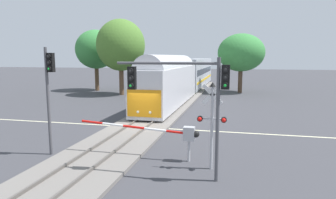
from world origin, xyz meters
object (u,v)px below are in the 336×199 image
(traffic_signal_near_right, at_px, (187,88))
(pine_left_background, at_px, (96,49))
(crossing_gate_near, at_px, (174,133))
(oak_behind_train, at_px, (121,45))
(traffic_signal_median, at_px, (49,84))
(elm_centre_background, at_px, (241,53))
(commuter_train, at_px, (186,75))
(crossing_signal_mast, at_px, (212,117))

(traffic_signal_near_right, distance_m, pine_left_background, 36.34)
(crossing_gate_near, relative_size, oak_behind_train, 0.62)
(traffic_signal_median, relative_size, elm_centre_background, 0.67)
(pine_left_background, bearing_deg, commuter_train, -6.14)
(traffic_signal_median, bearing_deg, crossing_signal_mast, -1.19)
(crossing_signal_mast, height_order, oak_behind_train, oak_behind_train)
(commuter_train, xyz_separation_m, oak_behind_train, (-8.69, -2.53, 4.05))
(traffic_signal_near_right, bearing_deg, crossing_gate_near, 115.73)
(crossing_gate_near, distance_m, crossing_signal_mast, 2.42)
(commuter_train, height_order, traffic_signal_median, traffic_signal_median)
(traffic_signal_median, height_order, oak_behind_train, oak_behind_train)
(traffic_signal_near_right, height_order, pine_left_background, pine_left_background)
(traffic_signal_median, bearing_deg, traffic_signal_near_right, -11.37)
(elm_centre_background, height_order, pine_left_background, pine_left_background)
(crossing_signal_mast, relative_size, traffic_signal_near_right, 0.79)
(crossing_signal_mast, relative_size, traffic_signal_median, 0.72)
(commuter_train, bearing_deg, pine_left_background, 173.86)
(commuter_train, bearing_deg, elm_centre_background, 27.88)
(oak_behind_train, bearing_deg, crossing_signal_mast, -59.84)
(elm_centre_background, bearing_deg, traffic_signal_near_right, -94.21)
(commuter_train, relative_size, oak_behind_train, 4.06)
(traffic_signal_median, height_order, elm_centre_background, elm_centre_background)
(elm_centre_background, relative_size, pine_left_background, 0.92)
(crossing_gate_near, xyz_separation_m, elm_centre_background, (3.48, 30.81, 4.42))
(traffic_signal_near_right, relative_size, elm_centre_background, 0.61)
(crossing_signal_mast, xyz_separation_m, pine_left_background, (-20.38, 29.25, 3.85))
(traffic_signal_near_right, distance_m, elm_centre_background, 33.13)
(crossing_signal_mast, xyz_separation_m, traffic_signal_median, (-8.59, 0.18, 1.34))
(traffic_signal_median, relative_size, oak_behind_train, 0.56)
(commuter_train, distance_m, oak_behind_train, 9.92)
(crossing_signal_mast, bearing_deg, oak_behind_train, 120.16)
(crossing_gate_near, relative_size, crossing_signal_mast, 1.56)
(crossing_gate_near, relative_size, traffic_signal_median, 1.12)
(commuter_train, distance_m, crossing_signal_mast, 28.33)
(elm_centre_background, xyz_separation_m, pine_left_background, (-21.87, -2.37, 0.53))
(crossing_gate_near, xyz_separation_m, traffic_signal_median, (-6.60, -0.64, 2.44))
(crossing_gate_near, xyz_separation_m, oak_behind_train, (-12.63, 24.35, 5.39))
(traffic_signal_median, relative_size, pine_left_background, 0.62)
(commuter_train, relative_size, pine_left_background, 4.48)
(traffic_signal_near_right, distance_m, oak_behind_train, 29.98)
(traffic_signal_near_right, height_order, oak_behind_train, oak_behind_train)
(oak_behind_train, bearing_deg, elm_centre_background, 21.84)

